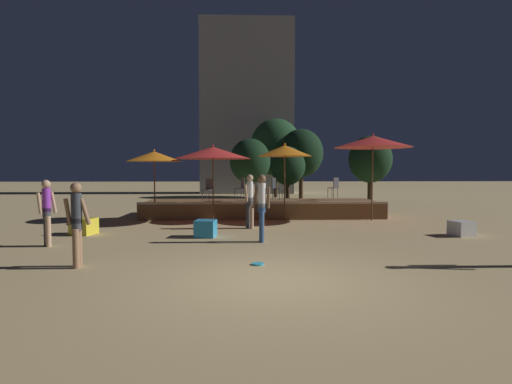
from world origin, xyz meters
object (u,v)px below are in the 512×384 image
at_px(background_tree_2, 370,159).
at_px(bistro_chair_2, 334,186).
at_px(cube_seat_1, 462,228).
at_px(frisbee_disc, 258,264).
at_px(background_tree_3, 250,161).
at_px(patio_umbrella_0, 373,142).
at_px(background_tree_4, 301,153).
at_px(bistro_chair_0, 241,186).
at_px(background_tree_1, 288,166).
at_px(patio_umbrella_2, 285,151).
at_px(patio_umbrella_3, 154,156).
at_px(person_3, 262,205).
at_px(patio_umbrella_1, 213,153).
at_px(cube_seat_2, 84,226).
at_px(background_tree_0, 276,147).
at_px(person_4, 250,199).
at_px(person_2, 47,211).
at_px(person_1, 77,222).
at_px(bistro_chair_1, 276,186).
at_px(cube_seat_0, 206,228).
at_px(bistro_chair_3, 209,187).

bearing_deg(background_tree_2, bistro_chair_2, -118.84).
height_order(cube_seat_1, frisbee_disc, cube_seat_1).
bearing_deg(background_tree_3, cube_seat_1, -63.17).
height_order(patio_umbrella_0, background_tree_4, background_tree_4).
height_order(bistro_chair_0, background_tree_1, background_tree_1).
relative_size(patio_umbrella_2, bistro_chair_0, 3.26).
bearing_deg(patio_umbrella_3, bistro_chair_2, 14.08).
xyz_separation_m(patio_umbrella_2, background_tree_1, (1.37, 10.85, -0.45)).
xyz_separation_m(person_3, background_tree_1, (2.45, 15.20, 1.19)).
bearing_deg(patio_umbrella_1, cube_seat_2, -142.39).
bearing_deg(background_tree_0, person_4, -98.08).
relative_size(person_2, person_4, 0.94).
bearing_deg(background_tree_1, person_4, -102.07).
relative_size(person_3, bistro_chair_0, 2.01).
xyz_separation_m(person_1, background_tree_0, (5.66, 20.25, 2.62)).
bearing_deg(bistro_chair_2, background_tree_2, -159.79).
height_order(bistro_chair_1, frisbee_disc, bistro_chair_1).
bearing_deg(background_tree_3, background_tree_1, 46.30).
distance_m(bistro_chair_0, background_tree_2, 10.93).
relative_size(cube_seat_2, person_4, 0.42).
xyz_separation_m(background_tree_3, background_tree_4, (3.53, 3.70, 0.62)).
xyz_separation_m(patio_umbrella_3, cube_seat_1, (9.79, -4.02, -2.23)).
relative_size(patio_umbrella_1, frisbee_disc, 11.44).
bearing_deg(bistro_chair_2, person_1, 11.00).
bearing_deg(cube_seat_2, background_tree_2, 43.97).
bearing_deg(background_tree_0, patio_umbrella_1, -104.61).
distance_m(person_4, bistro_chair_2, 5.64).
xyz_separation_m(cube_seat_0, person_3, (1.58, -0.87, 0.76)).
bearing_deg(background_tree_3, person_1, -103.77).
height_order(cube_seat_1, background_tree_3, background_tree_3).
bearing_deg(person_3, person_2, 100.01).
bearing_deg(person_4, background_tree_4, 119.71).
xyz_separation_m(bistro_chair_0, background_tree_3, (0.52, 6.44, 1.20)).
bearing_deg(person_2, background_tree_2, 97.35).
bearing_deg(cube_seat_1, person_1, -160.39).
bearing_deg(person_2, background_tree_3, 117.17).
bearing_deg(patio_umbrella_2, person_4, -126.09).
bearing_deg(person_1, background_tree_3, 161.53).
relative_size(person_4, background_tree_3, 0.47).
xyz_separation_m(person_2, bistro_chair_2, (8.96, 7.09, 0.34)).
height_order(patio_umbrella_3, cube_seat_0, patio_umbrella_3).
bearing_deg(bistro_chair_1, patio_umbrella_3, 134.17).
distance_m(cube_seat_0, frisbee_disc, 3.71).
relative_size(patio_umbrella_3, background_tree_4, 0.58).
xyz_separation_m(patio_umbrella_0, person_1, (-8.22, -7.06, -2.09)).
height_order(patio_umbrella_3, background_tree_4, background_tree_4).
height_order(patio_umbrella_3, background_tree_2, background_tree_2).
height_order(background_tree_0, background_tree_3, background_tree_0).
height_order(bistro_chair_0, background_tree_2, background_tree_2).
height_order(person_1, bistro_chair_3, person_1).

